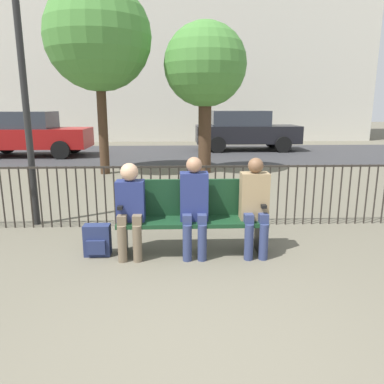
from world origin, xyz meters
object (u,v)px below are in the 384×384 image
(tree_1, at_px, (205,66))
(parked_car_1, at_px, (245,130))
(parked_car_0, at_px, (28,133))
(backpack, at_px, (97,241))
(seated_person_0, at_px, (130,205))
(lamp_post, at_px, (20,51))
(seated_person_1, at_px, (194,202))
(seated_person_2, at_px, (255,202))
(park_bench, at_px, (192,214))
(tree_0, at_px, (98,37))

(tree_1, bearing_deg, parked_car_1, 68.68)
(parked_car_1, bearing_deg, parked_car_0, -169.31)
(backpack, bearing_deg, seated_person_0, -4.59)
(lamp_post, bearing_deg, parked_car_0, 111.32)
(seated_person_1, bearing_deg, seated_person_2, -0.05)
(backpack, relative_size, parked_car_1, 0.09)
(seated_person_2, xyz_separation_m, parked_car_0, (-6.40, 9.60, 0.17))
(park_bench, distance_m, seated_person_0, 0.78)
(seated_person_2, height_order, parked_car_0, parked_car_0)
(park_bench, distance_m, backpack, 1.22)
(lamp_post, bearing_deg, parked_car_1, 62.88)
(tree_0, xyz_separation_m, tree_1, (2.75, 0.08, -0.68))
(seated_person_2, bearing_deg, seated_person_0, -179.88)
(parked_car_1, bearing_deg, seated_person_1, -103.10)
(lamp_post, height_order, parked_car_1, lamp_post)
(seated_person_0, distance_m, parked_car_0, 10.78)
(seated_person_0, xyz_separation_m, lamp_post, (-1.65, 1.35, 1.93))
(seated_person_0, relative_size, tree_0, 0.24)
(tree_0, bearing_deg, park_bench, -69.21)
(lamp_post, relative_size, parked_car_1, 0.94)
(park_bench, bearing_deg, backpack, -175.29)
(seated_person_0, relative_size, parked_car_1, 0.28)
(tree_1, bearing_deg, lamp_post, -123.11)
(tree_0, height_order, lamp_post, tree_0)
(seated_person_1, xyz_separation_m, lamp_post, (-2.43, 1.35, 1.91))
(seated_person_2, relative_size, tree_1, 0.31)
(backpack, bearing_deg, tree_1, 73.38)
(seated_person_1, height_order, tree_0, tree_0)
(tree_1, distance_m, parked_car_1, 5.97)
(parked_car_1, bearing_deg, seated_person_2, -99.43)
(seated_person_1, distance_m, parked_car_0, 11.14)
(seated_person_1, distance_m, parked_car_1, 11.46)
(backpack, bearing_deg, parked_car_1, 71.14)
(seated_person_1, distance_m, lamp_post, 3.37)
(seated_person_1, bearing_deg, tree_0, 110.57)
(park_bench, xyz_separation_m, seated_person_1, (0.02, -0.13, 0.19))
(seated_person_2, distance_m, tree_1, 6.31)
(parked_car_1, bearing_deg, park_bench, -103.37)
(seated_person_2, bearing_deg, tree_0, 116.70)
(parked_car_0, bearing_deg, lamp_post, -68.68)
(tree_1, height_order, parked_car_1, tree_1)
(park_bench, height_order, seated_person_1, seated_person_1)
(backpack, distance_m, parked_car_0, 10.58)
(lamp_post, bearing_deg, seated_person_1, -29.00)
(lamp_post, bearing_deg, seated_person_0, -39.24)
(seated_person_0, height_order, tree_1, tree_1)
(tree_0, bearing_deg, seated_person_0, -76.38)
(seated_person_2, bearing_deg, tree_1, 91.85)
(tree_0, xyz_separation_m, parked_car_1, (4.79, 5.32, -2.68))
(seated_person_2, xyz_separation_m, lamp_post, (-3.17, 1.35, 1.92))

